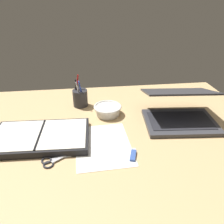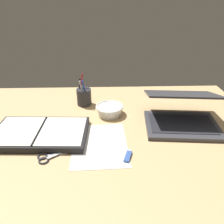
# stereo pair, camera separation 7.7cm
# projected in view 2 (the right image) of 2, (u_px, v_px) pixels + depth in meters

# --- Properties ---
(desk_top) EXTENTS (1.40, 1.00, 0.02)m
(desk_top) POSITION_uv_depth(u_px,v_px,m) (113.00, 132.00, 0.98)
(desk_top) COLOR tan
(desk_top) RESTS_ON ground
(laptop) EXTENTS (0.35, 0.33, 0.16)m
(laptop) POSITION_uv_depth(u_px,v_px,m) (182.00, 114.00, 0.99)
(laptop) COLOR #38383D
(laptop) RESTS_ON desk_top
(bowl) EXTENTS (0.14, 0.14, 0.05)m
(bowl) POSITION_uv_depth(u_px,v_px,m) (110.00, 109.00, 1.08)
(bowl) COLOR silver
(bowl) RESTS_ON desk_top
(pen_cup) EXTENTS (0.08, 0.08, 0.17)m
(pen_cup) POSITION_uv_depth(u_px,v_px,m) (84.00, 96.00, 1.17)
(pen_cup) COLOR #28282D
(pen_cup) RESTS_ON desk_top
(planner) EXTENTS (0.40, 0.25, 0.03)m
(planner) POSITION_uv_depth(u_px,v_px,m) (40.00, 133.00, 0.92)
(planner) COLOR black
(planner) RESTS_ON desk_top
(scissors) EXTENTS (0.13, 0.09, 0.01)m
(scissors) POSITION_uv_depth(u_px,v_px,m) (47.00, 157.00, 0.81)
(scissors) COLOR #B7B7BC
(scissors) RESTS_ON desk_top
(paper_sheet_front) EXTENTS (0.23, 0.30, 0.00)m
(paper_sheet_front) POSITION_uv_depth(u_px,v_px,m) (100.00, 144.00, 0.88)
(paper_sheet_front) COLOR white
(paper_sheet_front) RESTS_ON desk_top
(usb_drive) EXTENTS (0.04, 0.07, 0.01)m
(usb_drive) POSITION_uv_depth(u_px,v_px,m) (128.00, 156.00, 0.81)
(usb_drive) COLOR #33519E
(usb_drive) RESTS_ON desk_top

